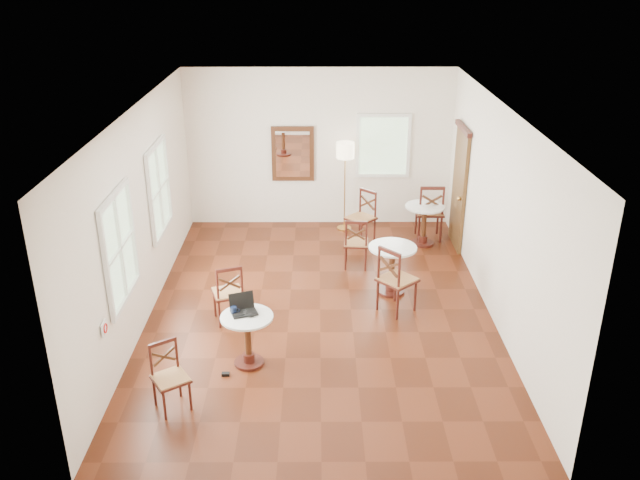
# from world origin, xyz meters

# --- Properties ---
(ground) EXTENTS (7.00, 7.00, 0.00)m
(ground) POSITION_xyz_m (0.00, 0.00, 0.00)
(ground) COLOR #54200E
(ground) RESTS_ON ground
(room_shell) EXTENTS (5.02, 7.02, 3.01)m
(room_shell) POSITION_xyz_m (-0.06, 0.27, 1.89)
(room_shell) COLOR white
(room_shell) RESTS_ON ground
(cafe_table_near) EXTENTS (0.67, 0.67, 0.71)m
(cafe_table_near) POSITION_xyz_m (-0.92, -1.41, 0.44)
(cafe_table_near) COLOR #431810
(cafe_table_near) RESTS_ON ground
(cafe_table_mid) EXTENTS (0.74, 0.74, 0.78)m
(cafe_table_mid) POSITION_xyz_m (1.11, 0.55, 0.48)
(cafe_table_mid) COLOR #431810
(cafe_table_mid) RESTS_ON ground
(cafe_table_back) EXTENTS (0.70, 0.70, 0.74)m
(cafe_table_back) POSITION_xyz_m (1.88, 2.42, 0.46)
(cafe_table_back) COLOR #431810
(cafe_table_back) RESTS_ON ground
(chair_near_a) EXTENTS (0.53, 0.53, 0.91)m
(chair_near_a) POSITION_xyz_m (-1.30, -0.31, 0.45)
(chair_near_a) COLOR #431810
(chair_near_a) RESTS_ON ground
(chair_near_b) EXTENTS (0.53, 0.53, 0.83)m
(chair_near_b) POSITION_xyz_m (-1.73, -2.28, 0.41)
(chair_near_b) COLOR #431810
(chair_near_b) RESTS_ON ground
(chair_mid_a) EXTENTS (0.44, 0.44, 0.89)m
(chair_mid_a) POSITION_xyz_m (0.61, 1.47, 0.44)
(chair_mid_a) COLOR #431810
(chair_mid_a) RESTS_ON ground
(chair_mid_b) EXTENTS (0.68, 0.68, 1.04)m
(chair_mid_b) POSITION_xyz_m (1.10, -0.03, 0.52)
(chair_mid_b) COLOR #431810
(chair_mid_b) RESTS_ON ground
(chair_back_a) EXTENTS (0.50, 0.50, 1.07)m
(chair_back_a) POSITION_xyz_m (2.01, 2.67, 0.53)
(chair_back_a) COLOR #431810
(chair_back_a) RESTS_ON ground
(chair_back_b) EXTENTS (0.63, 0.63, 0.97)m
(chair_back_b) POSITION_xyz_m (0.77, 2.53, 0.48)
(chair_back_b) COLOR #431810
(chair_back_b) RESTS_ON ground
(floor_lamp) EXTENTS (0.33, 0.33, 1.70)m
(floor_lamp) POSITION_xyz_m (0.48, 3.15, 1.44)
(floor_lamp) COLOR #BF8C3F
(floor_lamp) RESTS_ON ground
(laptop) EXTENTS (0.39, 0.36, 0.23)m
(laptop) POSITION_xyz_m (-0.98, -1.29, 0.76)
(laptop) COLOR black
(laptop) RESTS_ON cafe_table_near
(mouse) EXTENTS (0.12, 0.10, 0.04)m
(mouse) POSITION_xyz_m (-0.87, -1.43, 0.73)
(mouse) COLOR black
(mouse) RESTS_ON cafe_table_near
(navy_mug) EXTENTS (0.12, 0.08, 0.09)m
(navy_mug) POSITION_xyz_m (-1.09, -1.34, 0.75)
(navy_mug) COLOR black
(navy_mug) RESTS_ON cafe_table_near
(water_glass) EXTENTS (0.06, 0.06, 0.09)m
(water_glass) POSITION_xyz_m (-0.94, -1.41, 0.75)
(water_glass) COLOR white
(water_glass) RESTS_ON cafe_table_near
(power_adapter) EXTENTS (0.10, 0.06, 0.04)m
(power_adapter) POSITION_xyz_m (-1.19, -1.67, 0.02)
(power_adapter) COLOR black
(power_adapter) RESTS_ON ground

